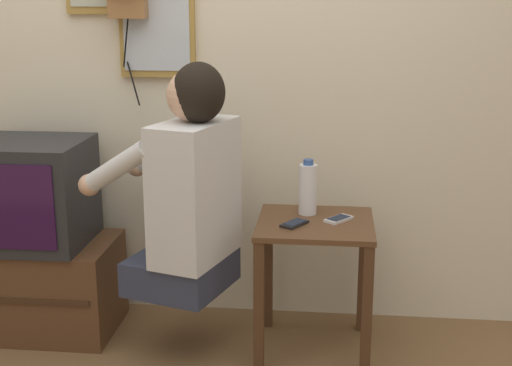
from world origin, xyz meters
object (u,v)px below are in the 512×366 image
television (25,193)px  wall_mirror (156,8)px  person (189,188)px  water_bottle (308,189)px  cell_phone_held (294,224)px  cell_phone_spare (339,219)px

television → wall_mirror: bearing=28.6°
person → water_bottle: person is taller
wall_mirror → cell_phone_held: (0.63, -0.40, -0.83)m
cell_phone_spare → person: bearing=-130.6°
cell_phone_held → water_bottle: bearing=105.7°
wall_mirror → cell_phone_held: 1.12m
television → cell_phone_held: size_ratio=3.86×
television → cell_phone_held: bearing=-5.6°
television → wall_mirror: wall_mirror is taller
television → cell_phone_spare: bearing=-1.4°
television → wall_mirror: (0.53, 0.29, 0.77)m
person → television: size_ratio=1.75×
person → wall_mirror: bearing=43.5°
cell_phone_spare → water_bottle: water_bottle is taller
cell_phone_held → cell_phone_spare: size_ratio=1.02×
person → cell_phone_spare: size_ratio=6.90×
cell_phone_held → television: bearing=-153.9°
wall_mirror → water_bottle: bearing=-19.8°
cell_phone_held → cell_phone_spare: same height
television → water_bottle: size_ratio=2.26×
television → cell_phone_held: 1.17m
cell_phone_held → person: bearing=-143.6°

